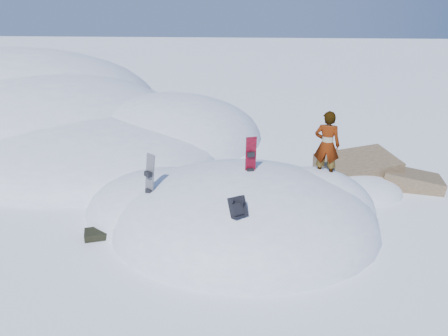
# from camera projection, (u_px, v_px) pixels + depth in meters

# --- Properties ---
(ground) EXTENTS (120.00, 120.00, 0.00)m
(ground) POSITION_uv_depth(u_px,v_px,m) (244.00, 224.00, 11.51)
(ground) COLOR white
(ground) RESTS_ON ground
(snow_mound) EXTENTS (8.00, 6.00, 3.00)m
(snow_mound) POSITION_uv_depth(u_px,v_px,m) (238.00, 220.00, 11.74)
(snow_mound) COLOR white
(snow_mound) RESTS_ON ground
(snow_ridge) EXTENTS (21.50, 18.50, 6.40)m
(snow_ridge) POSITION_uv_depth(u_px,v_px,m) (38.00, 120.00, 21.39)
(snow_ridge) COLOR white
(snow_ridge) RESTS_ON ground
(rock_outcrop) EXTENTS (4.68, 4.41, 1.68)m
(rock_outcrop) POSITION_uv_depth(u_px,v_px,m) (362.00, 183.00, 14.05)
(rock_outcrop) COLOR brown
(rock_outcrop) RESTS_ON ground
(snowboard_red) EXTENTS (0.29, 0.23, 1.47)m
(snowboard_red) POSITION_uv_depth(u_px,v_px,m) (250.00, 164.00, 11.02)
(snowboard_red) COLOR #B80926
(snowboard_red) RESTS_ON snow_mound
(snowboard_dark) EXTENTS (0.38, 0.37, 1.56)m
(snowboard_dark) POSITION_uv_depth(u_px,v_px,m) (149.00, 184.00, 10.81)
(snowboard_dark) COLOR black
(snowboard_dark) RESTS_ON snow_mound
(backpack) EXTENTS (0.48, 0.54, 0.54)m
(backpack) POSITION_uv_depth(u_px,v_px,m) (238.00, 207.00, 9.34)
(backpack) COLOR black
(backpack) RESTS_ON snow_mound
(gear_pile) EXTENTS (0.91, 0.70, 0.24)m
(gear_pile) POSITION_uv_depth(u_px,v_px,m) (101.00, 233.00, 10.88)
(gear_pile) COLOR black
(gear_pile) RESTS_ON ground
(person) EXTENTS (0.77, 0.61, 1.87)m
(person) POSITION_uv_depth(u_px,v_px,m) (327.00, 145.00, 11.62)
(person) COLOR slate
(person) RESTS_ON snow_mound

